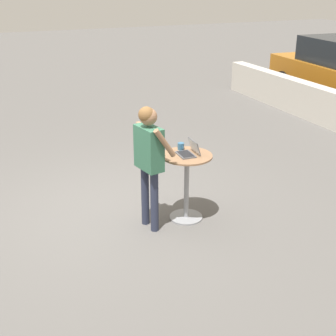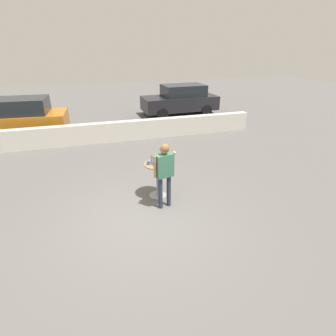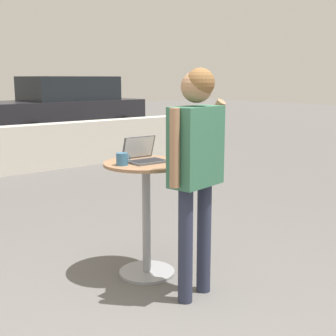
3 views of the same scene
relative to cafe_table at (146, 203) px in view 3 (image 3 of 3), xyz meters
name	(u,v)px [view 3 (image 3 of 3)]	position (x,y,z in m)	size (l,w,h in m)	color
cafe_table	(146,203)	(0.00, 0.00, 0.00)	(0.71, 0.71, 0.98)	gray
laptop	(144,156)	(0.00, 0.03, 0.40)	(0.31, 0.28, 0.21)	#515156
coffee_mug	(122,159)	(-0.23, 0.01, 0.40)	(0.13, 0.09, 0.10)	#336084
standing_person	(196,154)	(0.03, -0.57, 0.48)	(0.58, 0.44, 1.73)	#282D42
parked_car_near_street	(64,108)	(3.70, 8.75, 0.22)	(4.45, 2.06, 1.70)	black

